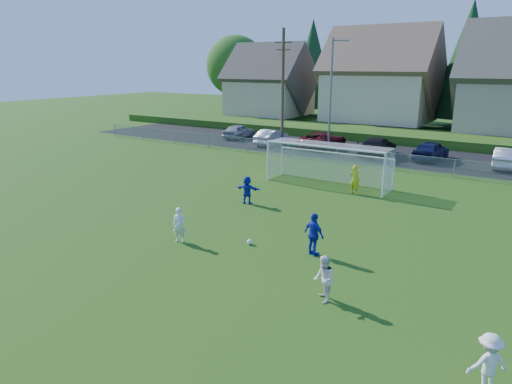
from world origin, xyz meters
TOP-DOWN VIEW (x-y plane):
  - ground at (0.00, 0.00)m, footprint 160.00×160.00m
  - asphalt_lot at (0.00, 27.50)m, footprint 60.00×60.00m
  - grass_embankment at (0.00, 35.00)m, footprint 70.00×6.00m
  - soccer_ball at (1.32, 5.49)m, footprint 0.22×0.22m
  - player_white_a at (-1.23, 4.20)m, footprint 0.63×0.57m
  - player_white_b at (5.71, 2.94)m, footprint 0.87×0.90m
  - player_white_c at (10.41, 1.21)m, footprint 1.05×0.98m
  - player_blue_a at (3.93, 5.93)m, footprint 1.05×0.72m
  - player_blue_b at (-1.90, 10.11)m, footprint 1.38×0.58m
  - goalkeeper at (2.08, 14.89)m, footprint 0.67×0.52m
  - car_a at (-14.80, 27.78)m, footprint 1.78×4.13m
  - car_b at (-10.18, 26.27)m, footprint 1.68×4.25m
  - car_c at (-5.55, 27.11)m, footprint 2.96×5.41m
  - car_d at (-0.47, 26.31)m, footprint 2.44×5.28m
  - car_e at (3.46, 26.91)m, footprint 2.14×4.50m
  - car_f at (8.52, 26.95)m, footprint 1.59×4.34m
  - soccer_goal at (0.00, 16.05)m, footprint 7.42×1.90m
  - chainlink_fence at (0.00, 22.00)m, footprint 52.06×0.06m
  - streetlight at (-4.45, 26.00)m, footprint 1.38×0.18m
  - utility_pole at (-9.50, 27.00)m, footprint 1.60×0.26m
  - houses_row at (1.97, 42.46)m, footprint 53.90×11.45m
  - tree_row at (1.04, 48.74)m, footprint 65.98×12.36m

SIDE VIEW (x-z plane):
  - ground at x=0.00m, z-range 0.00..0.00m
  - asphalt_lot at x=0.00m, z-range 0.01..0.01m
  - soccer_ball at x=1.32m, z-range 0.00..0.22m
  - grass_embankment at x=0.00m, z-range 0.00..0.80m
  - chainlink_fence at x=0.00m, z-range 0.03..1.23m
  - car_b at x=-10.18m, z-range 0.00..1.38m
  - car_a at x=-14.80m, z-range 0.00..1.39m
  - car_f at x=8.52m, z-range 0.00..1.42m
  - player_white_c at x=10.41m, z-range 0.00..1.42m
  - player_white_a at x=-1.23m, z-range 0.00..1.44m
  - car_c at x=-5.55m, z-range 0.00..1.44m
  - player_blue_b at x=-1.90m, z-range 0.00..1.45m
  - player_white_b at x=5.71m, z-range 0.00..1.46m
  - car_e at x=3.46m, z-range 0.00..1.48m
  - car_d at x=-0.47m, z-range 0.00..1.50m
  - goalkeeper at x=2.08m, z-range 0.00..1.65m
  - player_blue_a at x=3.93m, z-range 0.00..1.65m
  - soccer_goal at x=0.00m, z-range 0.38..2.88m
  - streetlight at x=-4.45m, z-range 0.34..9.34m
  - utility_pole at x=-9.50m, z-range 0.15..10.15m
  - tree_row at x=1.04m, z-range 0.01..13.81m
  - houses_row at x=1.97m, z-range 0.69..13.97m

